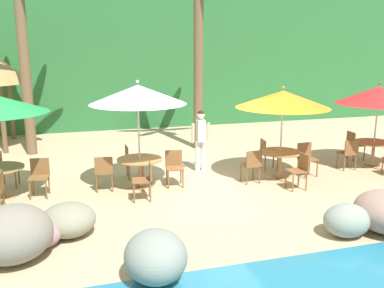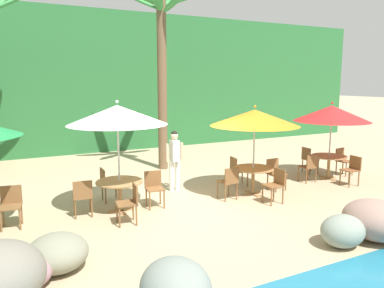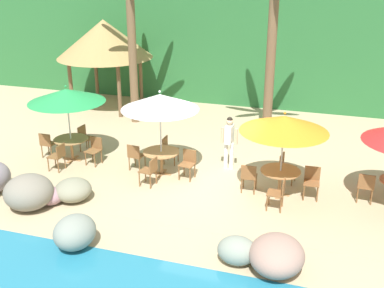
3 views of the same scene
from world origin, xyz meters
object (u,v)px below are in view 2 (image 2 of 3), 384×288
object	(u,v)px
chair_orange_right	(276,183)
palm_tree_second	(162,48)
umbrella_orange	(255,118)
chair_orange_left	(229,181)
dining_table_white	(120,186)
waiter_in_white	(175,156)
chair_white_inland	(107,182)
chair_white_seaward	(154,186)
chair_green_seaward	(11,203)
umbrella_red	(332,113)
umbrella_white	(117,115)
dining_table_orange	(253,172)
chair_white_right	(130,201)
chair_red_inland	(309,158)
chair_red_left	(310,166)
chair_orange_seaward	(275,172)
dining_table_red	(329,160)
chair_orange_inland	(237,169)
chair_red_seaward	(342,159)
chair_red_right	(352,168)
chair_white_left	(83,195)

from	to	relation	value
chair_orange_right	palm_tree_second	bearing A→B (deg)	102.84
umbrella_orange	chair_orange_left	distance (m)	1.80
dining_table_white	waiter_in_white	bearing A→B (deg)	27.99
chair_white_inland	waiter_in_white	xyz separation A→B (m)	(1.94, 0.14, 0.47)
palm_tree_second	chair_white_inland	bearing A→B (deg)	-134.01
dining_table_white	chair_white_seaward	distance (m)	0.86
chair_green_seaward	umbrella_red	world-z (taller)	umbrella_red
umbrella_white	chair_orange_right	bearing A→B (deg)	-17.33
dining_table_orange	umbrella_red	distance (m)	3.43
chair_white_right	chair_orange_right	world-z (taller)	same
chair_red_inland	chair_red_left	world-z (taller)	same
chair_orange_left	chair_red_left	distance (m)	3.11
chair_orange_seaward	dining_table_red	bearing A→B (deg)	3.75
chair_orange_inland	dining_table_red	world-z (taller)	chair_orange_inland
chair_red_seaward	chair_red_right	xyz separation A→B (m)	(-0.78, -1.05, 0.00)
umbrella_orange	palm_tree_second	bearing A→B (deg)	104.34
chair_orange_inland	umbrella_red	xyz separation A→B (m)	(3.06, -0.58, 1.55)
dining_table_white	chair_orange_inland	xyz separation A→B (m)	(3.64, 0.55, -0.10)
chair_red_inland	dining_table_red	bearing A→B (deg)	-88.55
umbrella_red	chair_red_seaward	bearing A→B (deg)	13.58
umbrella_red	dining_table_red	world-z (taller)	umbrella_red
chair_white_seaward	chair_red_seaward	bearing A→B (deg)	1.56
chair_white_inland	chair_white_right	bearing A→B (deg)	-87.54
chair_red_inland	umbrella_white	bearing A→B (deg)	-172.95
chair_red_right	chair_green_seaward	bearing A→B (deg)	173.74
chair_white_inland	umbrella_white	bearing A→B (deg)	-84.16
chair_white_seaward	chair_red_left	size ratio (longest dim) A/B	1.00
chair_white_inland	umbrella_red	bearing A→B (deg)	-7.36
dining_table_orange	palm_tree_second	world-z (taller)	palm_tree_second
chair_white_right	dining_table_red	world-z (taller)	chair_white_right
chair_green_seaward	umbrella_white	bearing A→B (deg)	-2.80
dining_table_white	chair_red_seaward	xyz separation A→B (m)	(7.54, 0.17, -0.10)
chair_orange_left	chair_red_right	distance (m)	4.02
chair_white_inland	palm_tree_second	size ratio (longest dim) A/B	0.14
chair_orange_right	dining_table_orange	bearing A→B (deg)	95.70
chair_white_inland	chair_orange_right	size ratio (longest dim) A/B	1.00
chair_green_seaward	chair_red_right	world-z (taller)	same
chair_white_right	palm_tree_second	xyz separation A→B (m)	(2.62, 4.49, 3.62)
chair_white_left	waiter_in_white	xyz separation A→B (m)	(2.71, 0.98, 0.47)
dining_table_red	umbrella_white	bearing A→B (deg)	179.76
dining_table_white	chair_white_right	bearing A→B (deg)	-90.92
dining_table_white	dining_table_orange	xyz separation A→B (m)	(3.61, -0.30, 0.00)
chair_white_seaward	umbrella_red	bearing A→B (deg)	-0.18
umbrella_orange	waiter_in_white	xyz separation A→B (m)	(-1.75, 1.29, -1.11)
umbrella_red	chair_red_inland	xyz separation A→B (m)	(-0.02, 0.85, -1.55)
chair_red_seaward	chair_red_left	distance (m)	1.70
chair_orange_seaward	chair_orange_right	bearing A→B (deg)	-127.91
chair_white_left	chair_orange_left	xyz separation A→B (m)	(3.62, -0.44, 0.00)
umbrella_white	umbrella_orange	bearing A→B (deg)	-4.77
chair_red_left	waiter_in_white	xyz separation A→B (m)	(-4.00, 1.07, 0.47)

